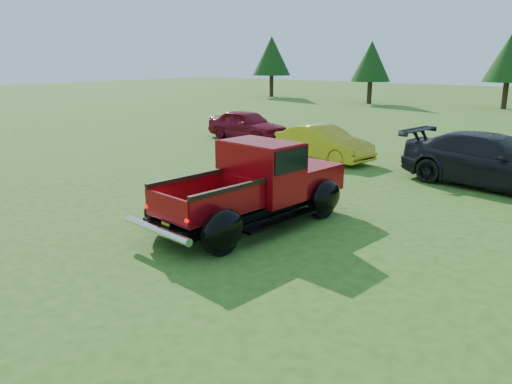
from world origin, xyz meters
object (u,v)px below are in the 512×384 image
tree_far_west (272,56)px  tree_mid_left (510,58)px  pickup_truck (261,184)px  tree_west (371,61)px  show_car_grey (493,161)px  show_car_yellow (323,143)px  show_car_red (247,125)px

tree_far_west → tree_mid_left: size_ratio=1.04×
pickup_truck → tree_mid_left: bearing=99.3°
tree_far_west → tree_mid_left: 19.03m
tree_mid_left → pickup_truck: 29.45m
tree_far_west → tree_west: (10.00, -1.00, -0.41)m
tree_west → show_car_grey: 25.39m
tree_mid_left → show_car_grey: 23.75m
pickup_truck → show_car_yellow: pickup_truck is taller
tree_far_west → show_car_grey: size_ratio=1.06×
show_car_red → show_car_grey: (10.31, -2.10, 0.08)m
pickup_truck → show_car_red: 11.02m
pickup_truck → tree_far_west: bearing=132.1°
tree_far_west → pickup_truck: (20.90, -28.27, -2.70)m
show_car_yellow → show_car_grey: show_car_grey is taller
show_car_red → show_car_yellow: (4.84, -1.78, -0.05)m
pickup_truck → show_car_red: (-7.24, 8.31, -0.19)m
tree_west → show_car_yellow: 22.56m
tree_west → show_car_red: bearing=-79.1°
show_car_red → show_car_grey: 10.52m
tree_mid_left → tree_far_west: bearing=-177.0°
tree_far_west → show_car_red: tree_far_west is taller
tree_mid_left → show_car_red: 21.81m
tree_west → tree_mid_left: bearing=12.5°
show_car_red → show_car_yellow: size_ratio=1.04×
tree_far_west → show_car_grey: tree_far_west is taller
show_car_grey → tree_far_west: bearing=55.6°
tree_west → show_car_grey: size_ratio=0.94×
tree_west → tree_mid_left: size_ratio=0.92×
tree_far_west → show_car_red: bearing=-55.6°
show_car_red → show_car_grey: show_car_grey is taller
tree_far_west → pickup_truck: tree_far_west is taller
tree_mid_left → show_car_yellow: bearing=-91.3°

